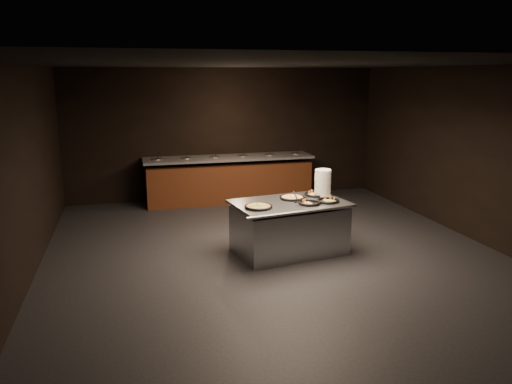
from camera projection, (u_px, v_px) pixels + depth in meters
The scene contains 11 objects.
room at pixel (276, 164), 7.43m from camera, with size 7.02×8.02×2.92m.
salad_bar at pixel (229, 182), 11.01m from camera, with size 3.70×0.83×1.18m.
serving_counter at pixel (289, 228), 7.85m from camera, with size 1.87×1.37×0.82m.
plate_stack at pixel (323, 183), 8.07m from camera, with size 0.26×0.26×0.43m, color white.
pan_veggie_whole at pixel (258, 207), 7.40m from camera, with size 0.42×0.42×0.04m.
pan_cheese_whole at pixel (292, 197), 7.94m from camera, with size 0.40×0.40×0.04m.
pan_cheese_slices_a at pixel (316, 194), 8.17m from camera, with size 0.37×0.37×0.04m.
pan_cheese_slices_b at pixel (309, 203), 7.62m from camera, with size 0.34×0.34×0.04m.
pan_veggie_slices at pixel (328, 201), 7.75m from camera, with size 0.35×0.35×0.04m.
server_left at pixel (294, 197), 7.79m from camera, with size 0.10×0.31×0.15m.
server_right at pixel (304, 201), 7.50m from camera, with size 0.29×0.15×0.14m.
Camera 1 is at (-2.13, -7.01, 2.75)m, focal length 35.00 mm.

